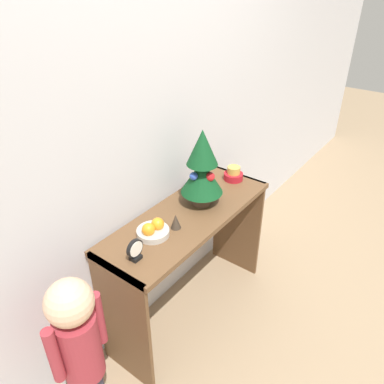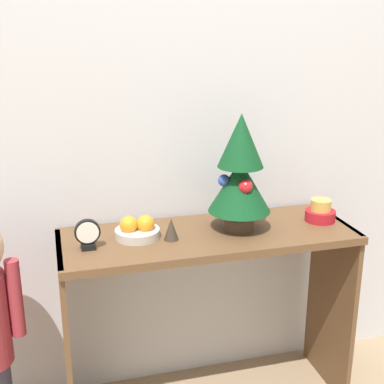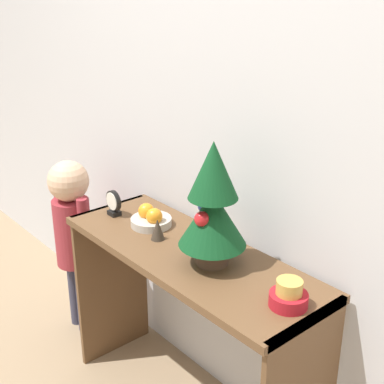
{
  "view_description": "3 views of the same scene",
  "coord_description": "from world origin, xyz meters",
  "px_view_note": "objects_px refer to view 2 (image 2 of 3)",
  "views": [
    {
      "loc": [
        -1.37,
        -0.85,
        1.96
      ],
      "look_at": [
        0.01,
        0.19,
        0.91
      ],
      "focal_mm": 35.0,
      "sensor_mm": 36.0,
      "label": 1
    },
    {
      "loc": [
        -0.56,
        -1.62,
        1.55
      ],
      "look_at": [
        -0.06,
        0.23,
        0.93
      ],
      "focal_mm": 50.0,
      "sensor_mm": 36.0,
      "label": 2
    },
    {
      "loc": [
        1.36,
        -0.93,
        1.72
      ],
      "look_at": [
        0.01,
        0.22,
        1.01
      ],
      "focal_mm": 50.0,
      "sensor_mm": 36.0,
      "label": 3
    }
  ],
  "objects_px": {
    "fruit_bowl": "(137,230)",
    "desk_clock": "(88,235)",
    "singing_bowl": "(320,212)",
    "figurine": "(171,229)",
    "mini_tree": "(240,172)"
  },
  "relations": [
    {
      "from": "singing_bowl",
      "to": "figurine",
      "type": "relative_size",
      "value": 1.46
    },
    {
      "from": "desk_clock",
      "to": "figurine",
      "type": "relative_size",
      "value": 1.33
    },
    {
      "from": "mini_tree",
      "to": "figurine",
      "type": "distance_m",
      "value": 0.34
    },
    {
      "from": "fruit_bowl",
      "to": "figurine",
      "type": "distance_m",
      "value": 0.13
    },
    {
      "from": "desk_clock",
      "to": "fruit_bowl",
      "type": "bearing_deg",
      "value": 17.55
    },
    {
      "from": "singing_bowl",
      "to": "figurine",
      "type": "distance_m",
      "value": 0.63
    },
    {
      "from": "singing_bowl",
      "to": "fruit_bowl",
      "type": "bearing_deg",
      "value": 178.42
    },
    {
      "from": "fruit_bowl",
      "to": "desk_clock",
      "type": "xyz_separation_m",
      "value": [
        -0.19,
        -0.06,
        0.02
      ]
    },
    {
      "from": "mini_tree",
      "to": "desk_clock",
      "type": "distance_m",
      "value": 0.61
    },
    {
      "from": "fruit_bowl",
      "to": "singing_bowl",
      "type": "xyz_separation_m",
      "value": [
        0.75,
        -0.02,
        0.01
      ]
    },
    {
      "from": "mini_tree",
      "to": "singing_bowl",
      "type": "bearing_deg",
      "value": 0.09
    },
    {
      "from": "fruit_bowl",
      "to": "figurine",
      "type": "height_order",
      "value": "fruit_bowl"
    },
    {
      "from": "fruit_bowl",
      "to": "singing_bowl",
      "type": "relative_size",
      "value": 1.37
    },
    {
      "from": "singing_bowl",
      "to": "desk_clock",
      "type": "height_order",
      "value": "desk_clock"
    },
    {
      "from": "fruit_bowl",
      "to": "desk_clock",
      "type": "bearing_deg",
      "value": -162.45
    }
  ]
}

